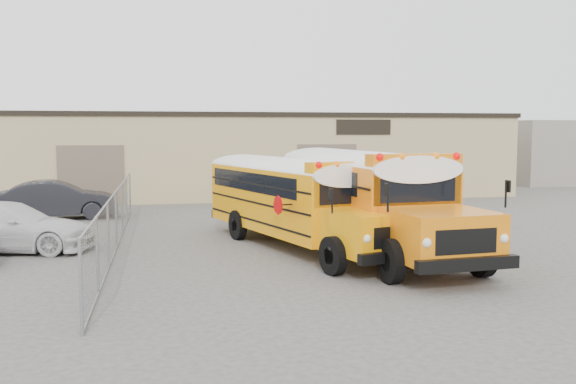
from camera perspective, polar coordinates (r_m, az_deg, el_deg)
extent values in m
plane|color=#484542|center=(18.76, 3.08, -5.94)|extent=(120.00, 120.00, 0.00)
cube|color=tan|center=(38.12, -4.27, 3.26)|extent=(30.00, 10.00, 4.50)
cube|color=black|center=(38.10, -4.29, 6.72)|extent=(30.20, 10.20, 0.25)
cube|color=black|center=(34.45, 6.74, 5.75)|extent=(3.00, 0.08, 0.80)
cube|color=brown|center=(33.07, -17.10, 1.40)|extent=(3.20, 0.08, 3.00)
cube|color=brown|center=(33.96, 3.47, 1.73)|extent=(3.20, 0.08, 3.00)
cylinder|color=gray|center=(12.25, -17.94, -8.07)|extent=(0.07, 0.07, 1.80)
cylinder|color=gray|center=(15.16, -16.59, -5.44)|extent=(0.07, 0.07, 1.80)
cylinder|color=gray|center=(18.11, -15.68, -3.66)|extent=(0.07, 0.07, 1.80)
cylinder|color=gray|center=(21.07, -15.03, -2.38)|extent=(0.07, 0.07, 1.80)
cylinder|color=gray|center=(24.04, -14.55, -1.42)|extent=(0.07, 0.07, 1.80)
cylinder|color=gray|center=(27.01, -14.17, -0.67)|extent=(0.07, 0.07, 1.80)
cylinder|color=gray|center=(30.00, -13.86, -0.06)|extent=(0.07, 0.07, 1.80)
cylinder|color=gray|center=(20.97, -15.09, 0.00)|extent=(0.05, 18.00, 0.05)
cylinder|color=gray|center=(21.20, -14.98, -4.66)|extent=(0.05, 18.00, 0.05)
cube|color=gray|center=(21.07, -15.03, -2.38)|extent=(0.02, 18.00, 1.70)
cube|color=gray|center=(50.64, 23.25, 3.32)|extent=(10.00, 8.00, 4.40)
cube|color=orange|center=(26.29, -5.97, 0.63)|extent=(4.47, 7.79, 2.00)
cube|color=orange|center=(22.01, -1.31, -1.43)|extent=(2.67, 2.67, 1.12)
cube|color=black|center=(22.89, -2.53, 1.34)|extent=(1.93, 0.63, 0.73)
cube|color=white|center=(26.22, -5.99, 3.12)|extent=(4.50, 7.86, 0.39)
cube|color=orange|center=(23.05, -2.78, 2.90)|extent=(2.42, 1.16, 0.35)
sphere|color=#E50705|center=(22.43, -4.91, 3.11)|extent=(0.19, 0.19, 0.19)
sphere|color=#E50705|center=(23.30, -0.27, 3.22)|extent=(0.19, 0.19, 0.19)
sphere|color=orange|center=(22.65, -3.60, 3.14)|extent=(0.19, 0.19, 0.19)
sphere|color=orange|center=(23.05, -1.51, 3.19)|extent=(0.19, 0.19, 0.19)
cube|color=black|center=(21.05, 0.10, -2.96)|extent=(2.35, 0.90, 0.27)
cube|color=black|center=(29.88, -8.65, -0.52)|extent=(2.34, 0.88, 0.27)
cube|color=black|center=(26.30, -5.97, 0.47)|extent=(4.47, 7.66, 0.06)
cube|color=black|center=(26.52, -6.22, 1.88)|extent=(4.16, 6.68, 0.60)
cylinder|color=black|center=(21.69, -4.17, -3.04)|extent=(0.55, 1.05, 1.01)
cylinder|color=black|center=(22.71, 1.19, -2.64)|extent=(0.55, 1.05, 1.01)
cylinder|color=black|center=(27.38, -9.36, -1.32)|extent=(0.55, 1.05, 1.01)
cylinder|color=black|center=(28.19, -4.89, -1.07)|extent=(0.55, 1.05, 1.01)
cylinder|color=#BF0505|center=(23.33, -7.42, 0.30)|extent=(0.19, 0.53, 0.55)
cube|color=orange|center=(26.72, 0.97, 1.02)|extent=(3.41, 8.26, 2.17)
cube|color=orange|center=(21.90, 5.07, -1.24)|extent=(2.54, 2.54, 1.22)
cube|color=black|center=(22.91, 4.00, 1.79)|extent=(2.17, 0.27, 0.79)
cube|color=white|center=(26.65, 0.98, 3.69)|extent=(3.42, 8.35, 0.42)
cube|color=orange|center=(23.10, 3.79, 3.48)|extent=(2.63, 0.78, 0.38)
sphere|color=#E50705|center=(22.50, 1.35, 3.76)|extent=(0.21, 0.21, 0.21)
sphere|color=#E50705|center=(23.28, 6.58, 3.78)|extent=(0.21, 0.21, 0.21)
sphere|color=orange|center=(22.70, 2.82, 3.77)|extent=(0.21, 0.21, 0.21)
sphere|color=orange|center=(23.05, 5.18, 3.78)|extent=(0.21, 0.21, 0.21)
cube|color=black|center=(20.82, 6.32, -2.94)|extent=(2.60, 0.48, 0.30)
cube|color=black|center=(30.71, -1.33, -0.20)|extent=(2.60, 0.46, 0.30)
cube|color=black|center=(26.73, 0.97, 0.85)|extent=(3.44, 8.11, 0.06)
cube|color=black|center=(26.98, 0.77, 2.36)|extent=(3.32, 7.00, 0.66)
cylinder|color=black|center=(21.66, 1.84, -2.92)|extent=(0.40, 1.12, 1.10)
cylinder|color=black|center=(22.58, 7.92, -2.63)|extent=(0.40, 1.12, 1.10)
cylinder|color=black|center=(28.03, -2.48, -1.01)|extent=(0.40, 1.12, 1.10)
cylinder|color=black|center=(28.74, 2.40, -0.84)|extent=(0.40, 1.12, 1.10)
cube|color=black|center=(18.15, 10.41, -4.57)|extent=(1.38, 1.30, 1.15)
sphere|color=black|center=(18.07, 10.44, -2.96)|extent=(1.26, 1.26, 1.26)
imported|color=silver|center=(21.56, -23.68, -2.85)|extent=(5.56, 3.11, 1.52)
imported|color=black|center=(28.64, -19.88, -0.66)|extent=(5.09, 2.23, 1.63)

